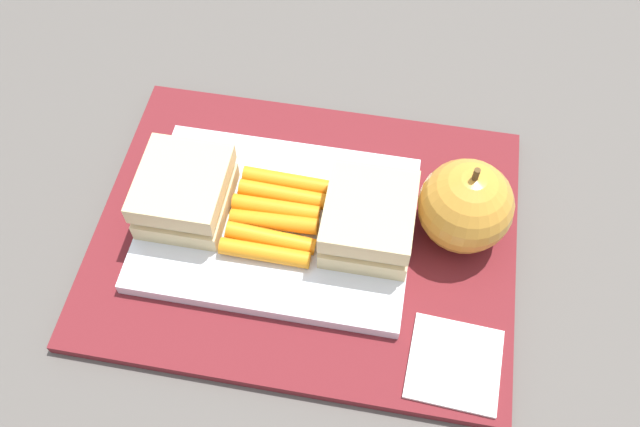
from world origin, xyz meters
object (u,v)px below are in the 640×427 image
food_tray (277,223)px  carrot_sticks_bundle (276,215)px  sandwich_half_left (184,192)px  sandwich_half_right (369,220)px  paper_napkin (454,364)px  apple (466,206)px

food_tray → carrot_sticks_bundle: carrot_sticks_bundle is taller
sandwich_half_left → sandwich_half_right: bearing=0.0°
paper_napkin → sandwich_half_left: bearing=157.7°
sandwich_half_right → apple: size_ratio=0.90×
sandwich_half_left → carrot_sticks_bundle: bearing=-0.2°
carrot_sticks_bundle → apple: apple is taller
apple → food_tray: bearing=-171.4°
sandwich_half_left → sandwich_half_right: size_ratio=1.00×
food_tray → sandwich_half_left: sandwich_half_left is taller
carrot_sticks_bundle → paper_napkin: (0.16, -0.10, -0.02)m
food_tray → paper_napkin: food_tray is taller
food_tray → carrot_sticks_bundle: size_ratio=2.63×
sandwich_half_left → sandwich_half_right: same height
sandwich_half_left → food_tray: bearing=0.0°
carrot_sticks_bundle → paper_napkin: size_ratio=1.25×
apple → paper_napkin: (0.01, -0.12, -0.04)m
carrot_sticks_bundle → sandwich_half_right: bearing=0.2°
food_tray → apple: apple is taller
sandwich_half_right → apple: 0.08m
sandwich_half_left → sandwich_half_right: 0.16m
food_tray → sandwich_half_right: 0.08m
sandwich_half_left → paper_napkin: (0.24, -0.10, -0.03)m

